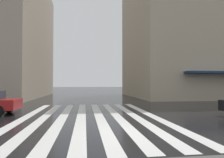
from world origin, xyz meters
TOP-DOWN VIEW (x-y plane):
  - ground_plane at (0.00, 0.00)m, footprint 220.00×220.00m
  - zebra_crossing at (4.00, 1.37)m, footprint 13.00×7.50m
  - haussmann_block_corner at (20.30, -16.90)m, footprint 16.81×23.94m

SIDE VIEW (x-z plane):
  - ground_plane at x=0.00m, z-range 0.00..0.00m
  - zebra_crossing at x=4.00m, z-range 0.00..0.01m
  - haussmann_block_corner at x=20.30m, z-range -0.24..22.71m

